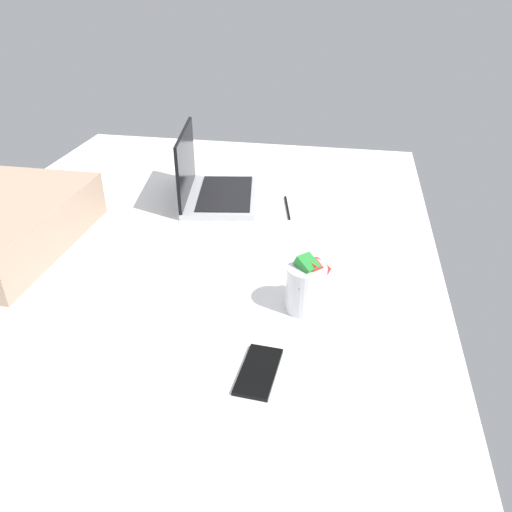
{
  "coord_description": "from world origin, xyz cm",
  "views": [
    {
      "loc": [
        -119.58,
        -42.65,
        86.53
      ],
      "look_at": [
        -15.39,
        -23.44,
        24.0
      ],
      "focal_mm": 35.13,
      "sensor_mm": 36.0,
      "label": 1
    }
  ],
  "objects_px": {
    "snack_cup": "(306,286)",
    "pillow": "(0,225)",
    "laptop": "(211,187)",
    "cell_phone": "(259,371)"
  },
  "relations": [
    {
      "from": "snack_cup",
      "to": "pillow",
      "type": "height_order",
      "value": "snack_cup"
    },
    {
      "from": "laptop",
      "to": "cell_phone",
      "type": "xyz_separation_m",
      "value": [
        -0.78,
        -0.3,
        -0.04
      ]
    },
    {
      "from": "snack_cup",
      "to": "pillow",
      "type": "xyz_separation_m",
      "value": [
        0.14,
        0.85,
        0.0
      ]
    },
    {
      "from": "snack_cup",
      "to": "cell_phone",
      "type": "relative_size",
      "value": 0.98
    },
    {
      "from": "snack_cup",
      "to": "cell_phone",
      "type": "height_order",
      "value": "snack_cup"
    },
    {
      "from": "pillow",
      "to": "cell_phone",
      "type": "bearing_deg",
      "value": -114.99
    },
    {
      "from": "snack_cup",
      "to": "cell_phone",
      "type": "distance_m",
      "value": 0.24
    },
    {
      "from": "snack_cup",
      "to": "pillow",
      "type": "bearing_deg",
      "value": 80.76
    },
    {
      "from": "laptop",
      "to": "snack_cup",
      "type": "xyz_separation_m",
      "value": [
        -0.55,
        -0.36,
        0.02
      ]
    },
    {
      "from": "laptop",
      "to": "pillow",
      "type": "xyz_separation_m",
      "value": [
        -0.41,
        0.48,
        0.02
      ]
    }
  ]
}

